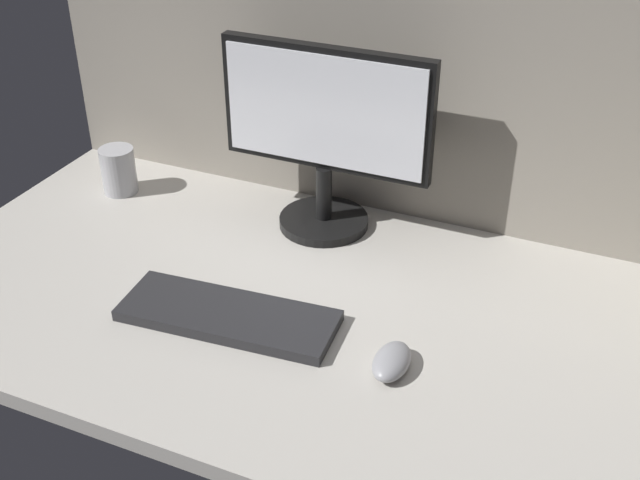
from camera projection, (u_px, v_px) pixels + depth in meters
ground_plane at (401, 330)px, 135.47cm from camera, size 180.00×80.00×3.00cm
cubicle_wall_back at (474, 84)px, 148.41cm from camera, size 180.00×5.00×58.37cm
monitor at (325, 131)px, 151.73cm from camera, size 42.00×18.00×36.90cm
keyboard at (228, 316)px, 134.77cm from camera, size 37.92×15.92×2.00cm
mouse at (392, 361)px, 123.73cm from camera, size 5.77×9.70×3.40cm
mug_steel at (119, 170)px, 171.60cm from camera, size 7.43×7.43×10.10cm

